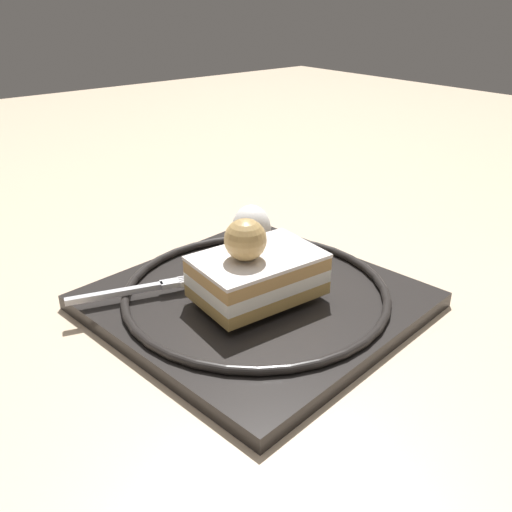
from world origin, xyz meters
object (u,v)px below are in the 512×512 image
Objects in this scene: cake_slice at (256,270)px; fork at (143,288)px; dessert_plate at (256,297)px; whipped_cream_dollop at (251,229)px.

cake_slice reaches higher than fork.
dessert_plate is 0.04m from cake_slice.
cake_slice reaches higher than dessert_plate.
cake_slice reaches higher than whipped_cream_dollop.
dessert_plate is 2.48× the size of cake_slice.
whipped_cream_dollop reaches higher than fork.
fork reaches higher than dessert_plate.
cake_slice is (0.01, 0.01, 0.03)m from dessert_plate.
whipped_cream_dollop is at bearing -126.48° from cake_slice.
fork is (0.08, -0.06, 0.01)m from dessert_plate.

